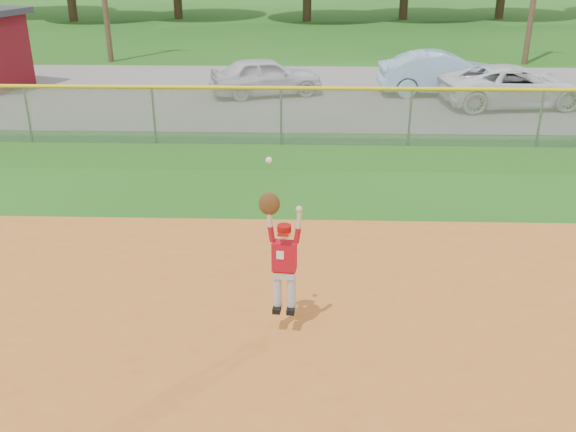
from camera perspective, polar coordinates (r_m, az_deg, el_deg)
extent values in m
plane|color=#1E5613|center=(8.09, -3.70, -15.06)|extent=(120.00, 120.00, 0.00)
cube|color=slate|center=(22.85, 0.04, 10.87)|extent=(44.00, 10.00, 0.03)
imported|color=silver|center=(22.37, -1.96, 12.31)|extent=(4.09, 2.62, 1.30)
imported|color=#8EB9D4|center=(23.11, 13.59, 12.22)|extent=(4.38, 1.64, 1.43)
imported|color=white|center=(22.05, 19.47, 10.84)|extent=(4.88, 2.72, 1.29)
cube|color=gray|center=(16.85, -0.62, 8.82)|extent=(40.00, 0.03, 1.50)
cylinder|color=yellow|center=(16.68, -0.63, 11.31)|extent=(40.00, 0.10, 0.10)
cylinder|color=gray|center=(18.38, -22.10, 8.35)|extent=(0.06, 0.06, 1.50)
cylinder|color=gray|center=(17.32, -11.84, 8.73)|extent=(0.06, 0.06, 1.50)
cylinder|color=gray|center=(16.85, -0.62, 8.82)|extent=(0.06, 0.06, 1.50)
cylinder|color=gray|center=(17.04, 10.78, 8.57)|extent=(0.06, 0.06, 1.50)
cylinder|color=gray|center=(17.86, 21.51, 8.04)|extent=(0.06, 0.06, 1.50)
cylinder|color=silver|center=(8.75, -0.95, -6.81)|extent=(0.13, 0.13, 0.53)
cylinder|color=silver|center=(8.73, 0.31, -6.90)|extent=(0.13, 0.13, 0.53)
cube|color=black|center=(8.84, -0.97, -8.19)|extent=(0.13, 0.22, 0.07)
cube|color=black|center=(8.82, 0.27, -8.29)|extent=(0.13, 0.22, 0.07)
cube|color=silver|center=(8.59, -0.33, -5.14)|extent=(0.29, 0.18, 0.11)
cube|color=maroon|center=(8.56, -0.33, -4.77)|extent=(0.30, 0.19, 0.04)
cube|color=#B10C1A|center=(8.47, -0.33, -3.56)|extent=(0.34, 0.20, 0.40)
cube|color=white|center=(8.37, -0.71, -3.50)|extent=(0.10, 0.02, 0.12)
sphere|color=beige|center=(8.32, -0.34, -1.44)|extent=(0.20, 0.20, 0.18)
cylinder|color=#970D09|center=(8.29, -0.34, -1.11)|extent=(0.20, 0.20, 0.09)
cube|color=#970D09|center=(8.22, -0.43, -1.62)|extent=(0.15, 0.12, 0.02)
cylinder|color=#B10C1A|center=(8.36, -1.49, -1.60)|extent=(0.11, 0.09, 0.22)
cylinder|color=beige|center=(8.27, -1.65, -0.19)|extent=(0.09, 0.07, 0.24)
ellipsoid|color=#4C2D14|center=(8.19, -1.67, 1.10)|extent=(0.29, 0.15, 0.32)
sphere|color=white|center=(7.98, -1.72, 4.99)|extent=(0.09, 0.09, 0.08)
cylinder|color=#B10C1A|center=(8.31, 0.83, -1.74)|extent=(0.11, 0.09, 0.22)
cylinder|color=beige|center=(8.22, 0.98, -0.34)|extent=(0.09, 0.07, 0.24)
sphere|color=beige|center=(8.16, 0.99, 0.62)|extent=(0.09, 0.09, 0.09)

